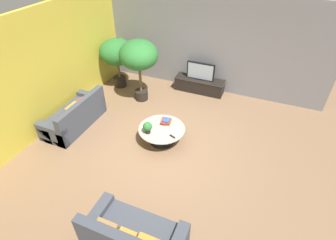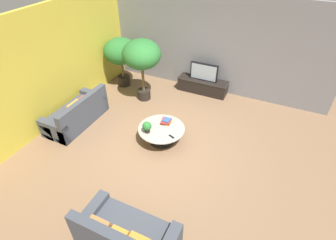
{
  "view_description": "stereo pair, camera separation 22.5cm",
  "coord_description": "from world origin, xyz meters",
  "views": [
    {
      "loc": [
        1.9,
        -4.39,
        4.49
      ],
      "look_at": [
        -0.09,
        0.4,
        0.55
      ],
      "focal_mm": 28.0,
      "sensor_mm": 36.0,
      "label": 1
    },
    {
      "loc": [
        2.1,
        -4.29,
        4.49
      ],
      "look_at": [
        -0.09,
        0.4,
        0.55
      ],
      "focal_mm": 28.0,
      "sensor_mm": 36.0,
      "label": 2
    }
  ],
  "objects": [
    {
      "name": "ground_plane",
      "position": [
        0.0,
        0.0,
        0.0
      ],
      "size": [
        24.0,
        24.0,
        0.0
      ],
      "primitive_type": "plane",
      "color": "brown"
    },
    {
      "name": "back_wall_stone",
      "position": [
        0.0,
        3.26,
        1.5
      ],
      "size": [
        7.4,
        0.12,
        3.0
      ],
      "primitive_type": "cube",
      "color": "slate",
      "rests_on": "ground"
    },
    {
      "name": "side_wall_left",
      "position": [
        -3.26,
        0.2,
        1.5
      ],
      "size": [
        0.12,
        7.4,
        3.0
      ],
      "primitive_type": "cube",
      "color": "gold",
      "rests_on": "ground"
    },
    {
      "name": "media_console",
      "position": [
        -0.02,
        2.94,
        0.23
      ],
      "size": [
        1.6,
        0.5,
        0.44
      ],
      "color": "black",
      "rests_on": "ground"
    },
    {
      "name": "television",
      "position": [
        -0.02,
        2.94,
        0.72
      ],
      "size": [
        0.88,
        0.13,
        0.55
      ],
      "color": "black",
      "rests_on": "media_console"
    },
    {
      "name": "coffee_table",
      "position": [
        -0.17,
        0.2,
        0.29
      ],
      "size": [
        1.16,
        1.16,
        0.4
      ],
      "color": "black",
      "rests_on": "ground"
    },
    {
      "name": "couch_by_wall",
      "position": [
        -2.6,
        -0.1,
        0.29
      ],
      "size": [
        0.84,
        1.82,
        0.84
      ],
      "rotation": [
        0.0,
        0.0,
        -1.57
      ],
      "color": "#3D424C",
      "rests_on": "ground"
    },
    {
      "name": "couch_near_entry",
      "position": [
        0.5,
        -2.51,
        0.29
      ],
      "size": [
        1.67,
        0.84,
        0.84
      ],
      "rotation": [
        0.0,
        0.0,
        3.14
      ],
      "color": "#3D424C",
      "rests_on": "ground"
    },
    {
      "name": "potted_palm_tall",
      "position": [
        -2.61,
        2.25,
        1.15
      ],
      "size": [
        1.08,
        1.08,
        1.62
      ],
      "color": "black",
      "rests_on": "ground"
    },
    {
      "name": "potted_palm_corner",
      "position": [
        -1.56,
        1.78,
        1.42
      ],
      "size": [
        1.12,
        1.12,
        1.9
      ],
      "color": "black",
      "rests_on": "ground"
    },
    {
      "name": "potted_plant_tabletop",
      "position": [
        -0.42,
        -0.08,
        0.57
      ],
      "size": [
        0.22,
        0.22,
        0.3
      ],
      "color": "black",
      "rests_on": "coffee_table"
    },
    {
      "name": "book_stack",
      "position": [
        -0.15,
        0.45,
        0.45
      ],
      "size": [
        0.28,
        0.31,
        0.11
      ],
      "color": "gold",
      "rests_on": "coffee_table"
    },
    {
      "name": "remote_black",
      "position": [
        0.19,
        0.01,
        0.41
      ],
      "size": [
        0.16,
        0.1,
        0.02
      ],
      "primitive_type": "cube",
      "rotation": [
        0.0,
        0.0,
        1.17
      ],
      "color": "black",
      "rests_on": "coffee_table"
    }
  ]
}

